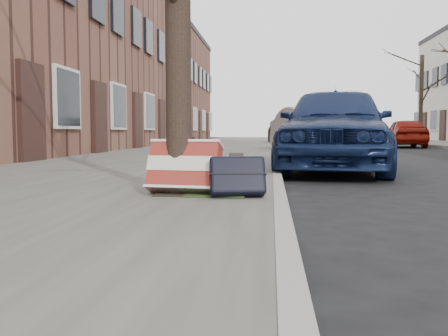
# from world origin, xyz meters

# --- Properties ---
(near_sidewalk) EXTENTS (5.00, 70.00, 0.12)m
(near_sidewalk) POSITION_xyz_m (-3.70, 15.00, 0.06)
(near_sidewalk) COLOR #66655D
(near_sidewalk) RESTS_ON ground
(house_near) EXTENTS (6.80, 40.00, 7.00)m
(house_near) POSITION_xyz_m (-9.60, 16.00, 3.50)
(house_near) COLOR brown
(house_near) RESTS_ON ground
(dirt_patch) EXTENTS (0.85, 0.85, 0.02)m
(dirt_patch) POSITION_xyz_m (-2.00, 1.20, 0.13)
(dirt_patch) COLOR black
(dirt_patch) RESTS_ON near_sidewalk
(suitcase_red) EXTENTS (0.72, 0.47, 0.52)m
(suitcase_red) POSITION_xyz_m (-2.16, 1.00, 0.38)
(suitcase_red) COLOR maroon
(suitcase_red) RESTS_ON near_sidewalk
(suitcase_navy) EXTENTS (0.55, 0.38, 0.39)m
(suitcase_navy) POSITION_xyz_m (-1.64, 0.82, 0.32)
(suitcase_navy) COLOR black
(suitcase_navy) RESTS_ON near_sidewalk
(car_near_front) EXTENTS (2.49, 4.77, 1.55)m
(car_near_front) POSITION_xyz_m (-0.20, 5.38, 0.77)
(car_near_front) COLOR #121F44
(car_near_front) RESTS_ON ground
(car_near_mid) EXTENTS (2.89, 4.82, 1.50)m
(car_near_mid) POSITION_xyz_m (0.03, 12.44, 0.75)
(car_near_mid) COLOR #B9BCC1
(car_near_mid) RESTS_ON ground
(car_near_back) EXTENTS (3.42, 5.65, 1.46)m
(car_near_back) POSITION_xyz_m (0.09, 22.90, 0.73)
(car_near_back) COLOR #3A393F
(car_near_back) RESTS_ON ground
(car_far_back) EXTENTS (1.79, 3.89, 1.29)m
(car_far_back) POSITION_xyz_m (4.64, 19.44, 0.65)
(car_far_back) COLOR maroon
(car_far_back) RESTS_ON ground
(tree_far_c) EXTENTS (0.23, 0.23, 4.94)m
(tree_far_c) POSITION_xyz_m (7.20, 26.03, 2.59)
(tree_far_c) COLOR black
(tree_far_c) RESTS_ON far_sidewalk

